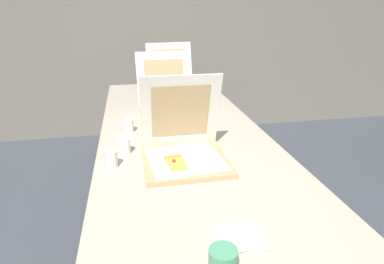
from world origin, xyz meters
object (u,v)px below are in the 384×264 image
(table, at_px, (182,138))
(cup_white_near_center, at_px, (124,146))
(pizza_box_front, at_px, (184,149))
(cup_white_mid, at_px, (129,126))
(pizza_box_back, at_px, (175,88))
(pizza_box_middle, at_px, (170,107))
(napkin_pile, at_px, (241,237))
(cup_white_near_left, at_px, (111,159))

(table, bearing_deg, cup_white_near_center, -142.46)
(pizza_box_front, height_order, cup_white_mid, pizza_box_front)
(table, relative_size, pizza_box_front, 6.55)
(pizza_box_front, xyz_separation_m, pizza_box_back, (0.12, 1.13, 0.00))
(pizza_box_middle, distance_m, napkin_pile, 1.19)
(pizza_box_front, distance_m, napkin_pile, 0.55)
(cup_white_near_left, height_order, cup_white_mid, same)
(pizza_box_middle, height_order, napkin_pile, pizza_box_middle)
(pizza_box_middle, height_order, cup_white_near_center, pizza_box_middle)
(cup_white_near_center, distance_m, napkin_pile, 0.75)
(pizza_box_front, bearing_deg, pizza_box_middle, 88.41)
(cup_white_near_left, bearing_deg, table, 45.16)
(cup_white_mid, height_order, napkin_pile, cup_white_mid)
(table, bearing_deg, napkin_pile, -88.39)
(pizza_box_back, height_order, cup_white_near_left, pizza_box_back)
(table, xyz_separation_m, pizza_box_front, (-0.05, -0.37, 0.10))
(pizza_box_middle, bearing_deg, pizza_box_back, 75.40)
(pizza_box_middle, height_order, pizza_box_back, pizza_box_back)
(table, bearing_deg, cup_white_mid, 172.10)
(pizza_box_middle, distance_m, cup_white_near_left, 0.73)
(pizza_box_middle, distance_m, cup_white_near_center, 0.59)
(pizza_box_back, xyz_separation_m, cup_white_near_left, (-0.44, -1.13, -0.02))
(pizza_box_back, relative_size, cup_white_near_left, 6.63)
(table, relative_size, napkin_pile, 15.90)
(cup_white_mid, distance_m, cup_white_near_center, 0.28)
(cup_white_mid, bearing_deg, table, -7.90)
(table, xyz_separation_m, cup_white_mid, (-0.29, 0.04, 0.08))
(cup_white_near_left, xyz_separation_m, cup_white_mid, (0.08, 0.41, 0.00))
(pizza_box_front, relative_size, cup_white_near_center, 5.25)
(table, relative_size, pizza_box_middle, 4.94)
(napkin_pile, bearing_deg, pizza_box_front, 98.05)
(cup_white_near_left, bearing_deg, cup_white_near_center, 66.75)
(pizza_box_front, distance_m, cup_white_mid, 0.47)
(pizza_box_middle, height_order, cup_white_mid, pizza_box_middle)
(napkin_pile, bearing_deg, cup_white_near_left, 125.85)
(pizza_box_front, height_order, pizza_box_back, pizza_box_back)
(pizza_box_back, xyz_separation_m, cup_white_mid, (-0.36, -0.72, -0.02))
(cup_white_near_center, bearing_deg, napkin_pile, -63.42)
(pizza_box_front, xyz_separation_m, cup_white_mid, (-0.24, 0.41, -0.02))
(table, bearing_deg, cup_white_near_left, -134.84)
(pizza_box_back, bearing_deg, pizza_box_front, -102.49)
(cup_white_near_center, bearing_deg, pizza_box_middle, 61.90)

